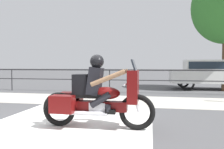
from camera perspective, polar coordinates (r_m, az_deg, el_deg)
ground_plane at (r=5.08m, az=-12.84°, el=-12.62°), size 120.00×120.00×0.00m
sidewalk_band at (r=8.24m, az=-3.48°, el=-6.62°), size 44.00×2.40×0.01m
crosswalk_band at (r=4.84m, az=-11.94°, el=-13.33°), size 3.60×6.00×0.01m
fence_railing at (r=10.24m, az=-0.64°, el=0.06°), size 36.00×0.05×1.10m
motorcycle at (r=4.58m, az=-4.09°, el=-5.54°), size 2.41×0.76×1.54m
parked_car at (r=12.69m, az=24.02°, el=0.49°), size 4.21×1.66×1.58m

